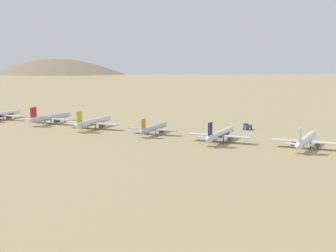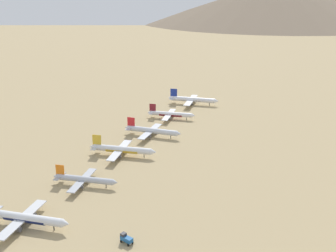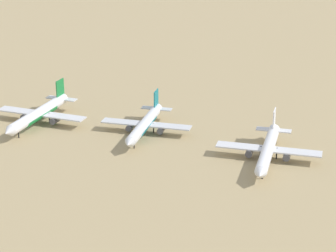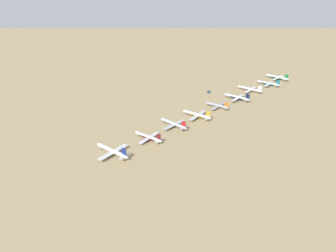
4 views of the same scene
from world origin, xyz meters
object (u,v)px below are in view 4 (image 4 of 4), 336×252
object	(u,v)px
parked_jet_2	(250,89)
parked_jet_3	(237,97)
service_truck	(209,91)
parked_jet_5	(197,115)
parked_jet_0	(277,77)
parked_jet_4	(217,105)
parked_jet_1	(269,83)
parked_jet_8	(112,151)
parked_jet_7	(148,137)
parked_jet_6	(174,124)

from	to	relation	value
parked_jet_2	parked_jet_3	bearing A→B (deg)	90.36
service_truck	parked_jet_5	bearing A→B (deg)	112.02
parked_jet_0	parked_jet_4	distance (m)	167.14
parked_jet_1	parked_jet_8	xyz separation A→B (m)	(39.82, 288.82, 0.49)
service_truck	parked_jet_0	bearing A→B (deg)	-114.39
parked_jet_0	service_truck	world-z (taller)	parked_jet_0
parked_jet_3	service_truck	world-z (taller)	parked_jet_3
parked_jet_1	parked_jet_3	world-z (taller)	parked_jet_3
parked_jet_0	parked_jet_1	size ratio (longest dim) A/B	1.08
parked_jet_5	parked_jet_7	xyz separation A→B (m)	(9.41, 77.22, -0.41)
parked_jet_4	parked_jet_6	world-z (taller)	parked_jet_6
parked_jet_3	service_truck	xyz separation A→B (m)	(45.58, -0.58, -1.80)
parked_jet_0	parked_jet_6	world-z (taller)	parked_jet_0
parked_jet_0	parked_jet_8	size ratio (longest dim) A/B	0.96
parked_jet_6	parked_jet_1	bearing A→B (deg)	-98.29
parked_jet_2	parked_jet_0	bearing A→B (deg)	-97.64
parked_jet_4	parked_jet_8	distance (m)	162.99
parked_jet_3	parked_jet_7	bearing A→B (deg)	82.49
parked_jet_3	parked_jet_7	xyz separation A→B (m)	(21.13, 160.33, -0.32)
parked_jet_0	parked_jet_7	bearing A→B (deg)	83.62
parked_jet_6	parked_jet_7	distance (m)	40.50
parked_jet_0	parked_jet_8	distance (m)	330.11
parked_jet_3	parked_jet_5	distance (m)	83.94
parked_jet_7	parked_jet_2	bearing A→B (deg)	-95.87
parked_jet_0	service_truck	bearing A→B (deg)	65.61
parked_jet_1	parked_jet_4	size ratio (longest dim) A/B	1.11
parked_jet_3	parked_jet_6	world-z (taller)	parked_jet_3
parked_jet_1	parked_jet_7	bearing A→B (deg)	82.54
parked_jet_3	parked_jet_5	size ratio (longest dim) A/B	0.98
parked_jet_4	service_truck	xyz separation A→B (m)	(38.10, -41.98, -1.32)
parked_jet_4	parked_jet_6	distance (m)	79.32
parked_jet_6	service_truck	bearing A→B (deg)	-77.51
parked_jet_7	parked_jet_0	bearing A→B (deg)	-96.38
parked_jet_2	parked_jet_3	world-z (taller)	parked_jet_3
parked_jet_1	parked_jet_2	size ratio (longest dim) A/B	0.96
parked_jet_2	parked_jet_7	world-z (taller)	parked_jet_2
parked_jet_0	service_truck	size ratio (longest dim) A/B	7.33
parked_jet_4	parked_jet_8	bearing A→B (deg)	82.51
parked_jet_2	parked_jet_7	xyz separation A→B (m)	(20.87, 203.07, -0.37)
parked_jet_0	parked_jet_1	bearing A→B (deg)	90.53
parked_jet_4	parked_jet_7	world-z (taller)	parked_jet_7
parked_jet_4	parked_jet_8	xyz separation A→B (m)	(21.25, 161.60, 0.82)
parked_jet_0	parked_jet_4	bearing A→B (deg)	83.75
service_truck	parked_jet_2	bearing A→B (deg)	-137.07
parked_jet_3	parked_jet_8	world-z (taller)	parked_jet_8
parked_jet_2	parked_jet_6	world-z (taller)	parked_jet_2
parked_jet_1	parked_jet_5	xyz separation A→B (m)	(22.82, 168.94, 0.25)
parked_jet_3	parked_jet_4	world-z (taller)	parked_jet_3
parked_jet_5	service_truck	world-z (taller)	parked_jet_5
parked_jet_0	parked_jet_6	size ratio (longest dim) A/B	1.03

